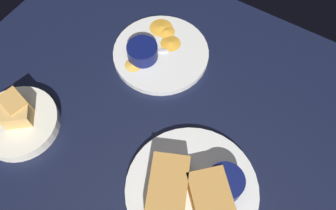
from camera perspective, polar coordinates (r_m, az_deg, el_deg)
ground_plane at (r=78.43cm, az=-5.02°, el=-9.09°), size 110.00×110.00×3.00cm
plate_sandwich_main at (r=74.03cm, az=4.16°, el=-13.59°), size 27.95×27.95×1.60cm
sandwich_half_near at (r=70.51cm, az=0.00°, el=-13.69°), size 14.98×12.28×4.80cm
sandwich_half_far at (r=70.30cm, az=7.37°, el=-16.02°), size 14.61×14.52×4.80cm
ramekin_dark_sauce at (r=71.80cm, az=9.46°, el=-12.68°), size 7.75×7.75×4.35cm
spoon_by_dark_ramekin at (r=72.98cm, az=4.51°, el=-13.22°), size 6.47×9.16×0.80cm
plate_chips_companion at (r=89.76cm, az=-1.18°, el=8.60°), size 24.76×24.76×1.60cm
ramekin_light_gravy at (r=86.80cm, az=-4.30°, el=8.93°), size 7.77×7.77×3.80cm
spoon_by_gravy_ramekin at (r=88.89cm, az=-4.56°, el=8.86°), size 6.96×8.88×0.80cm
plantain_chip_scatter at (r=91.32cm, az=-2.02°, el=10.92°), size 20.59×13.02×0.60cm
bread_basket_rear at (r=84.98cm, az=-23.63°, el=-2.39°), size 18.04×18.04×7.64cm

